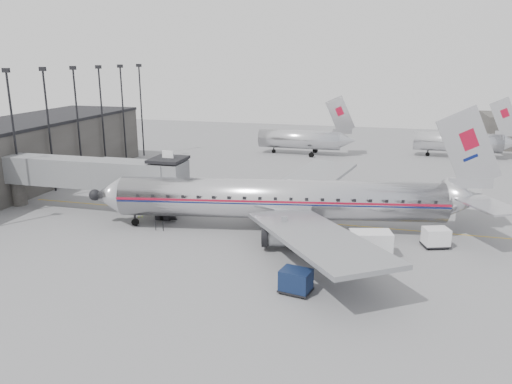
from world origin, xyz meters
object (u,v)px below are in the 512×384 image
baggage_cart_navy (296,281)px  baggage_cart_white (436,237)px  service_van (363,244)px  ramp_worker (140,209)px  airliner (288,199)px

baggage_cart_navy → baggage_cart_white: baggage_cart_navy is taller
baggage_cart_white → service_van: bearing=-166.2°
baggage_cart_white → ramp_worker: ramp_worker is taller
airliner → baggage_cart_navy: airliner is taller
ramp_worker → baggage_cart_white: bearing=-29.8°
airliner → baggage_cart_navy: bearing=-86.7°
airliner → service_van: airliner is taller
service_van → baggage_cart_navy: size_ratio=2.02×
baggage_cart_navy → baggage_cart_white: size_ratio=0.95×
ramp_worker → service_van: bearing=-40.0°
baggage_cart_white → baggage_cart_navy: bearing=-150.3°
ramp_worker → baggage_cart_navy: bearing=-62.1°
service_van → baggage_cart_navy: bearing=-133.0°
airliner → baggage_cart_white: (13.62, -1.14, -2.17)m
airliner → baggage_cart_navy: (3.20, -13.14, -2.17)m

